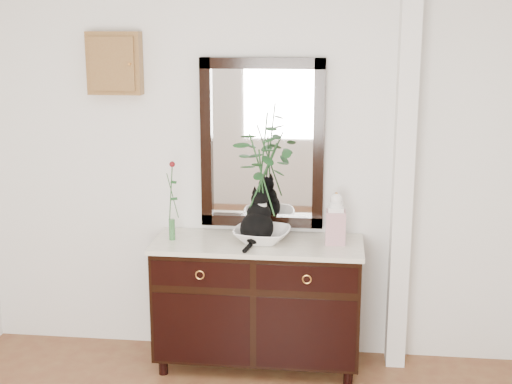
# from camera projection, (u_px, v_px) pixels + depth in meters

# --- Properties ---
(wall_back) EXTENTS (3.60, 0.04, 2.70)m
(wall_back) POSITION_uv_depth(u_px,v_px,m) (247.00, 157.00, 4.65)
(wall_back) COLOR white
(wall_back) RESTS_ON ground
(pilaster) EXTENTS (0.12, 0.20, 2.70)m
(pilaster) POSITION_uv_depth(u_px,v_px,m) (404.00, 163.00, 4.46)
(pilaster) COLOR white
(pilaster) RESTS_ON ground
(sideboard) EXTENTS (1.33, 0.52, 0.82)m
(sideboard) POSITION_uv_depth(u_px,v_px,m) (258.00, 298.00, 4.60)
(sideboard) COLOR black
(sideboard) RESTS_ON ground
(wall_mirror) EXTENTS (0.80, 0.06, 1.10)m
(wall_mirror) POSITION_uv_depth(u_px,v_px,m) (262.00, 144.00, 4.60)
(wall_mirror) COLOR black
(wall_mirror) RESTS_ON wall_back
(key_cabinet) EXTENTS (0.35, 0.10, 0.40)m
(key_cabinet) POSITION_uv_depth(u_px,v_px,m) (115.00, 63.00, 4.57)
(key_cabinet) COLOR brown
(key_cabinet) RESTS_ON wall_back
(cat) EXTENTS (0.28, 0.32, 0.33)m
(cat) POSITION_uv_depth(u_px,v_px,m) (257.00, 218.00, 4.45)
(cat) COLOR black
(cat) RESTS_ON sideboard
(lotus_bowl) EXTENTS (0.40, 0.40, 0.09)m
(lotus_bowl) POSITION_uv_depth(u_px,v_px,m) (262.00, 235.00, 4.51)
(lotus_bowl) COLOR white
(lotus_bowl) RESTS_ON sideboard
(vase_branches) EXTENTS (0.39, 0.39, 0.82)m
(vase_branches) POSITION_uv_depth(u_px,v_px,m) (262.00, 176.00, 4.42)
(vase_branches) COLOR silver
(vase_branches) RESTS_ON lotus_bowl
(bud_vase_rose) EXTENTS (0.07, 0.07, 0.52)m
(bud_vase_rose) POSITION_uv_depth(u_px,v_px,m) (171.00, 200.00, 4.50)
(bud_vase_rose) COLOR #366F39
(bud_vase_rose) RESTS_ON sideboard
(ginger_jar) EXTENTS (0.13, 0.13, 0.33)m
(ginger_jar) POSITION_uv_depth(u_px,v_px,m) (336.00, 218.00, 4.45)
(ginger_jar) COLOR white
(ginger_jar) RESTS_ON sideboard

